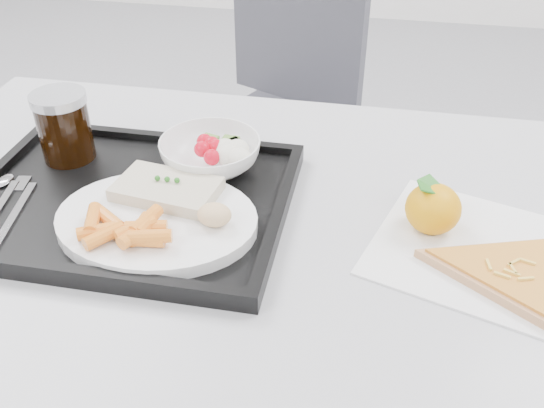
% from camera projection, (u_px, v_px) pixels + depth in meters
% --- Properties ---
extents(table, '(1.20, 0.80, 0.75)m').
position_uv_depth(table, '(262.00, 264.00, 0.87)').
color(table, '#BCBCBE').
rests_on(table, ground).
extents(chair, '(0.56, 0.57, 0.93)m').
position_uv_depth(chair, '(290.00, 94.00, 1.67)').
color(chair, '#3D3D44').
rests_on(chair, ground).
extents(tray, '(0.45, 0.35, 0.03)m').
position_uv_depth(tray, '(130.00, 201.00, 0.86)').
color(tray, black).
rests_on(tray, table).
extents(dinner_plate, '(0.27, 0.27, 0.02)m').
position_uv_depth(dinner_plate, '(157.00, 221.00, 0.80)').
color(dinner_plate, white).
rests_on(dinner_plate, tray).
extents(fish_fillet, '(0.15, 0.10, 0.03)m').
position_uv_depth(fish_fillet, '(167.00, 189.00, 0.83)').
color(fish_fillet, beige).
rests_on(fish_fillet, dinner_plate).
extents(bread_roll, '(0.05, 0.05, 0.03)m').
position_uv_depth(bread_roll, '(214.00, 215.00, 0.77)').
color(bread_roll, tan).
rests_on(bread_roll, dinner_plate).
extents(salad_bowl, '(0.15, 0.15, 0.05)m').
position_uv_depth(salad_bowl, '(210.00, 154.00, 0.91)').
color(salad_bowl, white).
rests_on(salad_bowl, tray).
extents(cola_glass, '(0.08, 0.08, 0.11)m').
position_uv_depth(cola_glass, '(64.00, 125.00, 0.92)').
color(cola_glass, black).
rests_on(cola_glass, tray).
extents(cutlery, '(0.10, 0.17, 0.01)m').
position_uv_depth(cutlery, '(6.00, 199.00, 0.85)').
color(cutlery, silver).
rests_on(cutlery, tray).
extents(napkin, '(0.31, 0.30, 0.00)m').
position_uv_depth(napkin, '(475.00, 250.00, 0.79)').
color(napkin, white).
rests_on(napkin, table).
extents(tangerine, '(0.10, 0.10, 0.07)m').
position_uv_depth(tangerine, '(433.00, 208.00, 0.81)').
color(tangerine, orange).
rests_on(tangerine, napkin).
extents(pizza_slice, '(0.26, 0.26, 0.02)m').
position_uv_depth(pizza_slice, '(508.00, 272.00, 0.74)').
color(pizza_slice, tan).
rests_on(pizza_slice, napkin).
extents(carrot_pile, '(0.13, 0.09, 0.03)m').
position_uv_depth(carrot_pile, '(129.00, 228.00, 0.75)').
color(carrot_pile, orange).
rests_on(carrot_pile, dinner_plate).
extents(salad_contents, '(0.09, 0.07, 0.03)m').
position_uv_depth(salad_contents, '(226.00, 152.00, 0.90)').
color(salad_contents, red).
rests_on(salad_contents, salad_bowl).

